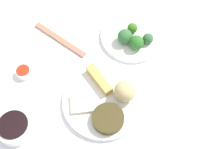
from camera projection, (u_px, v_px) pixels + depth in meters
name	position (u px, v px, depth m)	size (l,w,h in m)	color
tabletop	(98.00, 101.00, 0.97)	(2.20, 2.20, 0.02)	white
main_plate	(104.00, 101.00, 0.95)	(0.26, 0.26, 0.02)	white
rice_scoop	(125.00, 91.00, 0.92)	(0.07, 0.07, 0.07)	tan
spring_roll	(99.00, 80.00, 0.97)	(0.12, 0.03, 0.03)	tan
crab_rangoon_wonton	(82.00, 104.00, 0.93)	(0.06, 0.07, 0.01)	beige
stir_fry_heap	(108.00, 119.00, 0.90)	(0.10, 0.10, 0.02)	#3F3517
broccoli_plate	(133.00, 36.00, 1.08)	(0.23, 0.23, 0.01)	white
broccoli_floret_0	(125.00, 37.00, 1.04)	(0.05, 0.05, 0.05)	#316935
broccoli_floret_1	(132.00, 28.00, 1.07)	(0.04, 0.04, 0.04)	#37711B
broccoli_floret_2	(148.00, 39.00, 1.04)	(0.04, 0.04, 0.04)	#316134
broccoli_floret_3	(137.00, 42.00, 1.03)	(0.05, 0.05, 0.05)	#2C6C27
soy_sauce_bowl	(15.00, 127.00, 0.90)	(0.11, 0.11, 0.04)	white
soy_sauce_bowl_liquid	(13.00, 125.00, 0.88)	(0.09, 0.09, 0.00)	black
sauce_ramekin_sweet_and_sour	(24.00, 72.00, 1.00)	(0.05, 0.05, 0.02)	white
sauce_ramekin_sweet_and_sour_liquid	(23.00, 70.00, 0.99)	(0.04, 0.04, 0.00)	red
chopsticks_pair	(60.00, 39.00, 1.08)	(0.23, 0.02, 0.01)	#A47055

